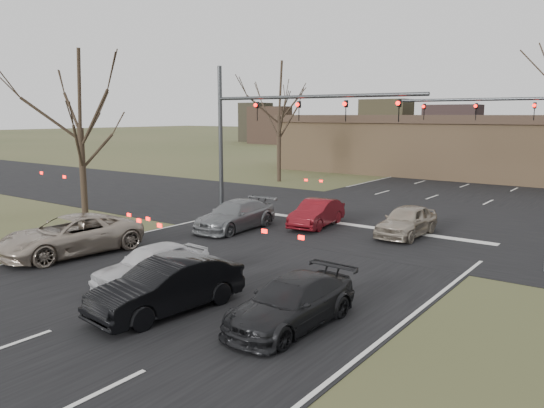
{
  "coord_description": "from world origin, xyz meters",
  "views": [
    {
      "loc": [
        11.8,
        -9.65,
        5.32
      ],
      "look_at": [
        0.15,
        6.17,
        2.0
      ],
      "focal_mm": 35.0,
      "sensor_mm": 36.0,
      "label": 1
    }
  ],
  "objects_px": {
    "mast_arm_far": "(540,120)",
    "car_silver_ahead": "(407,221)",
    "car_grey_ahead": "(235,215)",
    "building": "(517,147)",
    "car_silver_suv": "(70,235)",
    "car_black_hatch": "(167,286)",
    "car_white_sedan": "(152,265)",
    "car_red_ahead": "(317,213)",
    "mast_arm_near": "(267,119)",
    "car_charcoal_sedan": "(292,302)"
  },
  "relations": [
    {
      "from": "car_grey_ahead",
      "to": "car_charcoal_sedan",
      "type": "bearing_deg",
      "value": -44.09
    },
    {
      "from": "car_black_hatch",
      "to": "car_silver_suv",
      "type": "bearing_deg",
      "value": 172.21
    },
    {
      "from": "mast_arm_near",
      "to": "car_silver_ahead",
      "type": "distance_m",
      "value": 9.35
    },
    {
      "from": "building",
      "to": "car_silver_suv",
      "type": "relative_size",
      "value": 7.86
    },
    {
      "from": "car_red_ahead",
      "to": "car_silver_ahead",
      "type": "distance_m",
      "value": 4.33
    },
    {
      "from": "car_silver_suv",
      "to": "car_charcoal_sedan",
      "type": "height_order",
      "value": "car_silver_suv"
    },
    {
      "from": "mast_arm_near",
      "to": "car_white_sedan",
      "type": "bearing_deg",
      "value": -69.52
    },
    {
      "from": "mast_arm_near",
      "to": "mast_arm_far",
      "type": "xyz_separation_m",
      "value": [
        11.41,
        10.0,
        -0.06
      ]
    },
    {
      "from": "car_white_sedan",
      "to": "car_black_hatch",
      "type": "relative_size",
      "value": 0.89
    },
    {
      "from": "building",
      "to": "car_black_hatch",
      "type": "relative_size",
      "value": 9.65
    },
    {
      "from": "car_grey_ahead",
      "to": "car_white_sedan",
      "type": "bearing_deg",
      "value": -68.99
    },
    {
      "from": "mast_arm_far",
      "to": "car_grey_ahead",
      "type": "distance_m",
      "value": 17.91
    },
    {
      "from": "mast_arm_near",
      "to": "car_red_ahead",
      "type": "bearing_deg",
      "value": -17.45
    },
    {
      "from": "car_silver_suv",
      "to": "car_white_sedan",
      "type": "xyz_separation_m",
      "value": [
        5.41,
        -0.65,
        -0.08
      ]
    },
    {
      "from": "mast_arm_near",
      "to": "mast_arm_far",
      "type": "height_order",
      "value": "same"
    },
    {
      "from": "mast_arm_far",
      "to": "car_silver_suv",
      "type": "xyz_separation_m",
      "value": [
        -12.37,
        -21.28,
        -4.27
      ]
    },
    {
      "from": "mast_arm_far",
      "to": "car_white_sedan",
      "type": "bearing_deg",
      "value": -107.62
    },
    {
      "from": "car_silver_ahead",
      "to": "car_silver_suv",
      "type": "bearing_deg",
      "value": -130.4
    },
    {
      "from": "car_silver_suv",
      "to": "car_red_ahead",
      "type": "distance_m",
      "value": 11.17
    },
    {
      "from": "building",
      "to": "car_silver_ahead",
      "type": "relative_size",
      "value": 10.51
    },
    {
      "from": "building",
      "to": "car_white_sedan",
      "type": "height_order",
      "value": "building"
    },
    {
      "from": "car_white_sedan",
      "to": "car_silver_ahead",
      "type": "relative_size",
      "value": 0.97
    },
    {
      "from": "car_charcoal_sedan",
      "to": "building",
      "type": "bearing_deg",
      "value": 96.16
    },
    {
      "from": "mast_arm_near",
      "to": "car_silver_suv",
      "type": "xyz_separation_m",
      "value": [
        -0.96,
        -11.28,
        -4.32
      ]
    },
    {
      "from": "mast_arm_far",
      "to": "car_red_ahead",
      "type": "height_order",
      "value": "mast_arm_far"
    },
    {
      "from": "car_charcoal_sedan",
      "to": "car_silver_ahead",
      "type": "xyz_separation_m",
      "value": [
        -1.59,
        11.38,
        0.07
      ]
    },
    {
      "from": "building",
      "to": "car_charcoal_sedan",
      "type": "distance_m",
      "value": 37.17
    },
    {
      "from": "car_grey_ahead",
      "to": "car_red_ahead",
      "type": "relative_size",
      "value": 1.19
    },
    {
      "from": "car_silver_ahead",
      "to": "mast_arm_far",
      "type": "bearing_deg",
      "value": 73.81
    },
    {
      "from": "car_red_ahead",
      "to": "car_silver_ahead",
      "type": "height_order",
      "value": "car_silver_ahead"
    },
    {
      "from": "building",
      "to": "mast_arm_near",
      "type": "bearing_deg",
      "value": -106.13
    },
    {
      "from": "car_red_ahead",
      "to": "car_silver_ahead",
      "type": "xyz_separation_m",
      "value": [
        4.29,
        0.59,
        0.04
      ]
    },
    {
      "from": "car_silver_suv",
      "to": "car_silver_ahead",
      "type": "distance_m",
      "value": 14.05
    },
    {
      "from": "mast_arm_far",
      "to": "car_charcoal_sedan",
      "type": "distance_m",
      "value": 22.52
    },
    {
      "from": "car_silver_suv",
      "to": "car_charcoal_sedan",
      "type": "distance_m",
      "value": 10.81
    },
    {
      "from": "car_black_hatch",
      "to": "car_red_ahead",
      "type": "xyz_separation_m",
      "value": [
        -2.61,
        11.98,
        -0.08
      ]
    },
    {
      "from": "car_red_ahead",
      "to": "building",
      "type": "bearing_deg",
      "value": 75.45
    },
    {
      "from": "building",
      "to": "car_silver_ahead",
      "type": "xyz_separation_m",
      "value": [
        1.0,
        -25.65,
        -1.98
      ]
    },
    {
      "from": "mast_arm_far",
      "to": "car_grey_ahead",
      "type": "relative_size",
      "value": 2.39
    },
    {
      "from": "building",
      "to": "car_charcoal_sedan",
      "type": "height_order",
      "value": "building"
    },
    {
      "from": "car_silver_suv",
      "to": "car_black_hatch",
      "type": "relative_size",
      "value": 1.23
    },
    {
      "from": "car_black_hatch",
      "to": "car_silver_ahead",
      "type": "xyz_separation_m",
      "value": [
        1.68,
        12.57,
        -0.04
      ]
    },
    {
      "from": "car_charcoal_sedan",
      "to": "car_silver_ahead",
      "type": "height_order",
      "value": "car_silver_ahead"
    },
    {
      "from": "mast_arm_far",
      "to": "car_silver_ahead",
      "type": "bearing_deg",
      "value": -106.64
    },
    {
      "from": "car_white_sedan",
      "to": "car_black_hatch",
      "type": "xyz_separation_m",
      "value": [
        2.1,
        -1.3,
        0.06
      ]
    },
    {
      "from": "car_charcoal_sedan",
      "to": "car_silver_ahead",
      "type": "bearing_deg",
      "value": 100.13
    },
    {
      "from": "car_black_hatch",
      "to": "car_red_ahead",
      "type": "bearing_deg",
      "value": 109.01
    },
    {
      "from": "car_silver_ahead",
      "to": "building",
      "type": "bearing_deg",
      "value": 92.68
    },
    {
      "from": "car_silver_suv",
      "to": "car_grey_ahead",
      "type": "bearing_deg",
      "value": 80.04
    },
    {
      "from": "mast_arm_far",
      "to": "car_silver_ahead",
      "type": "xyz_separation_m",
      "value": [
        -3.18,
        -10.65,
        -4.33
      ]
    }
  ]
}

